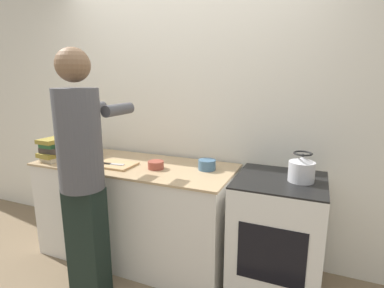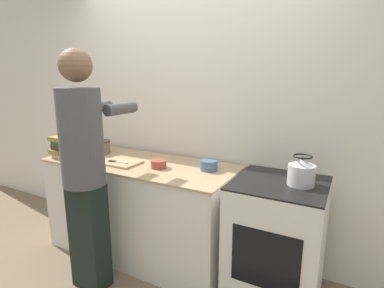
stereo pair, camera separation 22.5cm
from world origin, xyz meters
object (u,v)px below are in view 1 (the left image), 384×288
object	(u,v)px
kettle	(302,169)
canister_jar	(93,149)
knife	(113,164)
cutting_board	(115,165)
person	(82,167)
oven	(277,238)
bowl_prep	(156,165)

from	to	relation	value
kettle	canister_jar	distance (m)	1.90
knife	kettle	distance (m)	1.51
cutting_board	person	bearing A→B (deg)	-82.67
oven	person	world-z (taller)	person
person	bowl_prep	world-z (taller)	person
person	knife	bearing A→B (deg)	98.88
person	canister_jar	xyz separation A→B (m)	(-0.46, 0.63, -0.06)
oven	kettle	xyz separation A→B (m)	(0.13, 0.01, 0.55)
bowl_prep	kettle	bearing A→B (deg)	1.22
bowl_prep	canister_jar	bearing A→B (deg)	170.40
canister_jar	bowl_prep	bearing A→B (deg)	-9.60
person	canister_jar	world-z (taller)	person
person	knife	world-z (taller)	person
knife	kettle	bearing A→B (deg)	-3.01
bowl_prep	canister_jar	distance (m)	0.78
bowl_prep	canister_jar	world-z (taller)	canister_jar
person	kettle	distance (m)	1.53
canister_jar	kettle	bearing A→B (deg)	-3.18
person	knife	size ratio (longest dim) A/B	9.20
person	kettle	world-z (taller)	person
oven	knife	xyz separation A→B (m)	(-1.37, -0.10, 0.44)
person	bowl_prep	size ratio (longest dim) A/B	13.80
oven	bowl_prep	bearing A→B (deg)	-178.96
knife	kettle	size ratio (longest dim) A/B	0.96
kettle	bowl_prep	bearing A→B (deg)	-178.78
cutting_board	kettle	bearing A→B (deg)	3.20
cutting_board	kettle	distance (m)	1.50
oven	cutting_board	size ratio (longest dim) A/B	2.75
person	bowl_prep	xyz separation A→B (m)	(0.31, 0.50, -0.09)
person	kettle	size ratio (longest dim) A/B	8.87
oven	person	distance (m)	1.51
cutting_board	bowl_prep	bearing A→B (deg)	9.25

